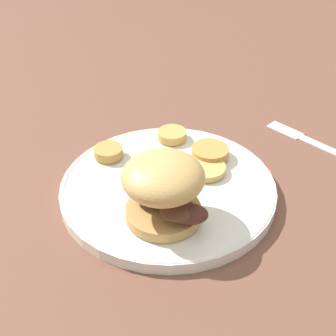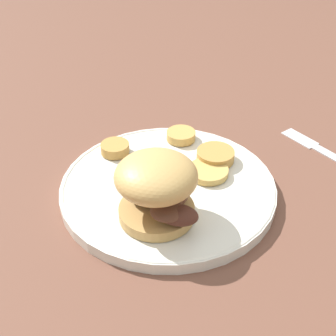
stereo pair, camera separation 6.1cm
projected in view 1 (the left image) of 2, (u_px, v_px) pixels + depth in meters
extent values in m
plane|color=brown|center=(168.00, 193.00, 0.64)|extent=(4.00, 4.00, 0.00)
cylinder|color=white|center=(168.00, 189.00, 0.63)|extent=(0.29, 0.29, 0.02)
torus|color=white|center=(168.00, 185.00, 0.63)|extent=(0.29, 0.29, 0.01)
cylinder|color=tan|center=(163.00, 212.00, 0.57)|extent=(0.09, 0.09, 0.01)
ellipsoid|color=#563323|center=(151.00, 198.00, 0.56)|extent=(0.04, 0.06, 0.02)
ellipsoid|color=brown|center=(175.00, 198.00, 0.56)|extent=(0.05, 0.04, 0.02)
ellipsoid|color=#4C281E|center=(188.00, 214.00, 0.54)|extent=(0.05, 0.06, 0.02)
ellipsoid|color=#563323|center=(177.00, 210.00, 0.54)|extent=(0.05, 0.05, 0.02)
ellipsoid|color=#563323|center=(167.00, 198.00, 0.56)|extent=(0.03, 0.03, 0.02)
ellipsoid|color=brown|center=(178.00, 194.00, 0.56)|extent=(0.06, 0.06, 0.02)
ellipsoid|color=tan|center=(163.00, 177.00, 0.54)|extent=(0.10, 0.10, 0.05)
cylinder|color=#BC8942|center=(211.00, 153.00, 0.67)|extent=(0.05, 0.05, 0.02)
cylinder|color=tan|center=(206.00, 168.00, 0.64)|extent=(0.06, 0.06, 0.01)
cylinder|color=tan|center=(172.00, 135.00, 0.71)|extent=(0.04, 0.04, 0.01)
cylinder|color=#BC8942|center=(109.00, 152.00, 0.67)|extent=(0.04, 0.04, 0.01)
cube|color=silver|center=(330.00, 150.00, 0.72)|extent=(0.02, 0.11, 0.00)
cube|color=silver|center=(285.00, 130.00, 0.77)|extent=(0.03, 0.06, 0.00)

